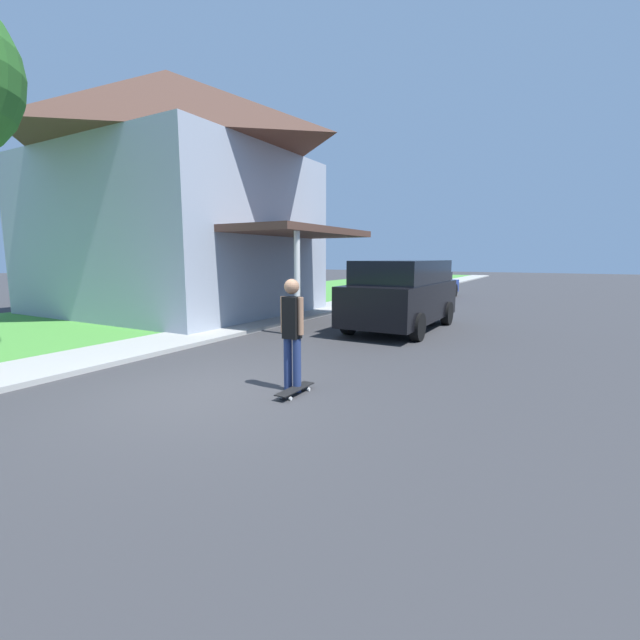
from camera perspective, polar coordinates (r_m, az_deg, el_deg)
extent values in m
plane|color=#333335|center=(6.96, -15.50, -9.46)|extent=(120.00, 120.00, 0.00)
cube|color=#478E38|center=(16.73, -20.19, 0.80)|extent=(10.00, 80.00, 0.08)
cube|color=#9E9E99|center=(13.67, -8.25, -0.32)|extent=(1.80, 80.00, 0.10)
cube|color=#99A3B2|center=(17.21, -18.91, 10.46)|extent=(8.97, 7.35, 5.55)
pyramid|color=#4C3328|center=(17.93, -19.62, 24.32)|extent=(9.77, 8.15, 3.06)
cube|color=#4C3328|center=(13.55, -2.78, 11.69)|extent=(2.60, 5.14, 0.20)
cylinder|color=silver|center=(11.41, -3.06, 5.02)|extent=(0.16, 0.16, 2.70)
cube|color=black|center=(12.66, 10.83, 2.48)|extent=(1.99, 4.89, 1.06)
cube|color=black|center=(12.72, 11.12, 6.35)|extent=(1.83, 3.81, 0.64)
cylinder|color=black|center=(14.45, 9.19, 1.37)|extent=(0.24, 0.72, 0.72)
cylinder|color=black|center=(13.90, 16.56, 0.85)|extent=(0.24, 0.72, 0.72)
cylinder|color=black|center=(11.69, 3.90, -0.18)|extent=(0.24, 0.72, 0.72)
cylinder|color=black|center=(11.00, 12.86, -0.92)|extent=(0.24, 0.72, 0.72)
cube|color=navy|center=(22.89, 14.74, 4.21)|extent=(1.72, 4.50, 0.66)
cube|color=black|center=(22.75, 14.72, 5.60)|extent=(1.52, 2.34, 0.46)
cylinder|color=black|center=(24.42, 13.68, 4.02)|extent=(0.20, 0.68, 0.68)
cylinder|color=black|center=(24.01, 17.49, 3.80)|extent=(0.20, 0.68, 0.68)
cylinder|color=black|center=(21.85, 11.68, 3.59)|extent=(0.20, 0.68, 0.68)
cylinder|color=black|center=(21.39, 15.91, 3.35)|extent=(0.20, 0.68, 0.68)
cylinder|color=navy|center=(6.80, -4.30, -5.90)|extent=(0.13, 0.13, 0.85)
cylinder|color=navy|center=(6.70, -3.09, -6.08)|extent=(0.13, 0.13, 0.85)
cube|color=black|center=(6.60, -3.76, 0.30)|extent=(0.25, 0.20, 0.65)
sphere|color=#9E7051|center=(6.55, -3.80, 4.47)|extent=(0.23, 0.23, 0.23)
cylinder|color=#9E7051|center=(6.69, -4.91, 0.71)|extent=(0.09, 0.09, 0.58)
cylinder|color=#9E7051|center=(6.51, -2.59, 0.52)|extent=(0.09, 0.09, 0.58)
cube|color=black|center=(6.66, -3.35, -9.16)|extent=(0.20, 0.84, 0.02)
cylinder|color=silver|center=(6.94, -2.78, -8.98)|extent=(0.03, 0.06, 0.06)
cylinder|color=silver|center=(6.85, -1.51, -9.21)|extent=(0.03, 0.06, 0.06)
cylinder|color=silver|center=(6.53, -5.28, -10.13)|extent=(0.03, 0.06, 0.06)
cylinder|color=silver|center=(6.43, -3.96, -10.40)|extent=(0.03, 0.06, 0.06)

